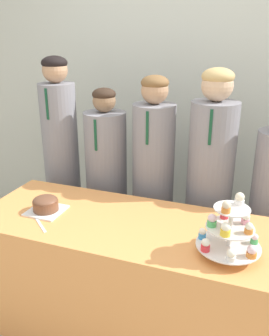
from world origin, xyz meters
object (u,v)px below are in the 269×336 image
object	(u,v)px
round_cake	(46,204)
student_0	(62,166)
student_2	(153,187)
student_3	(209,191)
cupcake_stand	(229,231)
student_1	(107,187)
cake_knife	(37,219)

from	to	relation	value
round_cake	student_0	world-z (taller)	student_0
student_2	student_3	bearing A→B (deg)	0.00
cupcake_stand	student_2	size ratio (longest dim) A/B	0.21
cupcake_stand	student_0	distance (m)	1.56
cupcake_stand	student_0	size ratio (longest dim) A/B	0.19
student_0	student_1	xyz separation A→B (m)	(0.38, -0.00, -0.12)
student_0	student_3	distance (m)	1.16
round_cake	student_2	bearing A→B (deg)	54.69
cake_knife	student_2	world-z (taller)	student_2
round_cake	cupcake_stand	size ratio (longest dim) A/B	0.66
cupcake_stand	student_2	distance (m)	0.98
student_0	cake_knife	bearing A→B (deg)	-69.12
round_cake	student_3	xyz separation A→B (m)	(0.87, 0.66, -0.06)
cupcake_stand	student_0	xyz separation A→B (m)	(-1.36, 0.74, -0.11)
round_cake	student_0	bearing A→B (deg)	113.27
cake_knife	student_2	size ratio (longest dim) A/B	0.13
student_0	student_2	size ratio (longest dim) A/B	1.07
cake_knife	cupcake_stand	world-z (taller)	cupcake_stand
student_0	cupcake_stand	bearing A→B (deg)	-28.50
cake_knife	student_3	xyz separation A→B (m)	(0.87, 0.77, -0.01)
student_3	cupcake_stand	bearing A→B (deg)	-74.44
student_1	cake_knife	bearing A→B (deg)	-96.67
cupcake_stand	student_3	size ratio (longest dim) A/B	0.20
student_2	student_3	xyz separation A→B (m)	(0.40, 0.00, 0.03)
student_0	student_3	bearing A→B (deg)	0.00
student_0	student_1	distance (m)	0.40
student_1	student_0	bearing A→B (deg)	180.00
cupcake_stand	student_3	distance (m)	0.78
student_1	student_2	xyz separation A→B (m)	(0.37, 0.00, 0.06)
cake_knife	student_2	xyz separation A→B (m)	(0.46, 0.77, -0.04)
cupcake_stand	student_3	xyz separation A→B (m)	(-0.21, 0.74, -0.14)
student_0	student_2	distance (m)	0.76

